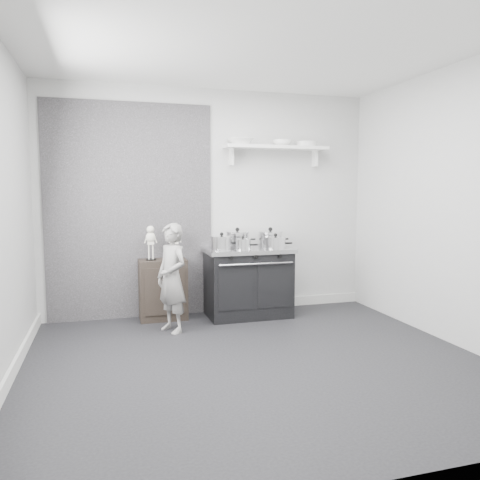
% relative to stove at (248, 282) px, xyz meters
% --- Properties ---
extents(ground, '(4.00, 4.00, 0.00)m').
position_rel_stove_xyz_m(ground, '(-0.38, -1.48, -0.41)').
color(ground, black).
rests_on(ground, ground).
extents(room_shell, '(4.02, 3.62, 2.71)m').
position_rel_stove_xyz_m(room_shell, '(-0.47, -1.33, 1.23)').
color(room_shell, '#B3B3B1').
rests_on(room_shell, ground).
extents(wall_shelf, '(1.30, 0.26, 0.24)m').
position_rel_stove_xyz_m(wall_shelf, '(0.42, 0.20, 1.60)').
color(wall_shelf, white).
rests_on(wall_shelf, room_shell).
extents(stove, '(1.02, 0.64, 0.82)m').
position_rel_stove_xyz_m(stove, '(0.00, 0.00, 0.00)').
color(stove, black).
rests_on(stove, ground).
extents(side_cabinet, '(0.54, 0.32, 0.70)m').
position_rel_stove_xyz_m(side_cabinet, '(-0.99, 0.13, -0.06)').
color(side_cabinet, black).
rests_on(side_cabinet, ground).
extents(child, '(0.44, 0.50, 1.16)m').
position_rel_stove_xyz_m(child, '(-0.96, -0.38, 0.16)').
color(child, gray).
rests_on(child, ground).
extents(pot_front_left, '(0.33, 0.25, 0.20)m').
position_rel_stove_xyz_m(pot_front_left, '(-0.34, -0.08, 0.49)').
color(pot_front_left, silver).
rests_on(pot_front_left, stove).
extents(pot_back_left, '(0.37, 0.28, 0.23)m').
position_rel_stove_xyz_m(pot_back_left, '(-0.09, 0.15, 0.50)').
color(pot_back_left, silver).
rests_on(pot_back_left, stove).
extents(pot_back_right, '(0.38, 0.30, 0.23)m').
position_rel_stove_xyz_m(pot_back_right, '(0.31, 0.09, 0.50)').
color(pot_back_right, silver).
rests_on(pot_back_right, stove).
extents(pot_front_right, '(0.33, 0.24, 0.18)m').
position_rel_stove_xyz_m(pot_front_right, '(0.27, -0.20, 0.48)').
color(pot_front_right, silver).
rests_on(pot_front_right, stove).
extents(pot_front_center, '(0.27, 0.18, 0.16)m').
position_rel_stove_xyz_m(pot_front_center, '(-0.12, -0.18, 0.47)').
color(pot_front_center, silver).
rests_on(pot_front_center, stove).
extents(skeleton_full, '(0.13, 0.08, 0.46)m').
position_rel_stove_xyz_m(skeleton_full, '(-1.12, 0.13, 0.52)').
color(skeleton_full, silver).
rests_on(skeleton_full, side_cabinet).
extents(skeleton_torso, '(0.13, 0.08, 0.45)m').
position_rel_stove_xyz_m(skeleton_torso, '(-0.84, 0.13, 0.51)').
color(skeleton_torso, silver).
rests_on(skeleton_torso, side_cabinet).
extents(bowl_large, '(0.30, 0.30, 0.07)m').
position_rel_stove_xyz_m(bowl_large, '(-0.04, 0.19, 1.66)').
color(bowl_large, white).
rests_on(bowl_large, wall_shelf).
extents(bowl_small, '(0.23, 0.23, 0.07)m').
position_rel_stove_xyz_m(bowl_small, '(0.49, 0.19, 1.66)').
color(bowl_small, white).
rests_on(bowl_small, wall_shelf).
extents(plate_stack, '(0.25, 0.25, 0.06)m').
position_rel_stove_xyz_m(plate_stack, '(0.82, 0.19, 1.66)').
color(plate_stack, silver).
rests_on(plate_stack, wall_shelf).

